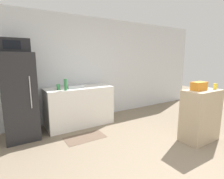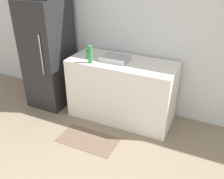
{
  "view_description": "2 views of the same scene",
  "coord_description": "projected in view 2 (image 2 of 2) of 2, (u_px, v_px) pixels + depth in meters",
  "views": [
    {
      "loc": [
        -1.76,
        -1.1,
        1.58
      ],
      "look_at": [
        0.24,
        2.11,
        0.9
      ],
      "focal_mm": 28.0,
      "sensor_mm": 36.0,
      "label": 1
    },
    {
      "loc": [
        0.94,
        -0.29,
        2.2
      ],
      "look_at": [
        -0.09,
        1.91,
        0.9
      ],
      "focal_mm": 40.0,
      "sensor_mm": 36.0,
      "label": 2
    }
  ],
  "objects": [
    {
      "name": "wall_back",
      "position": [
        154.0,
        29.0,
        3.49
      ],
      "size": [
        8.0,
        0.06,
        2.6
      ],
      "primitive_type": "cube",
      "color": "silver",
      "rests_on": "ground_plane"
    },
    {
      "name": "kitchen_rug",
      "position": [
        88.0,
        140.0,
        3.38
      ],
      "size": [
        0.8,
        0.43,
        0.01
      ],
      "primitive_type": "cube",
      "color": "brown",
      "rests_on": "ground_plane"
    },
    {
      "name": "sink_basin",
      "position": [
        115.0,
        59.0,
        3.48
      ],
      "size": [
        0.37,
        0.28,
        0.06
      ],
      "primitive_type": "cube",
      "color": "#9EA3A8",
      "rests_on": "counter"
    },
    {
      "name": "counter",
      "position": [
        122.0,
        90.0,
        3.69
      ],
      "size": [
        1.53,
        0.66,
        0.91
      ],
      "primitive_type": "cube",
      "color": "silver",
      "rests_on": "ground_plane"
    },
    {
      "name": "bottle_tall",
      "position": [
        90.0,
        54.0,
        3.37
      ],
      "size": [
        0.06,
        0.06,
        0.24
      ],
      "primitive_type": "cylinder",
      "color": "#2D7F42",
      "rests_on": "counter"
    },
    {
      "name": "bottle_short",
      "position": [
        89.0,
        54.0,
        3.55
      ],
      "size": [
        0.07,
        0.07,
        0.12
      ],
      "primitive_type": "cylinder",
      "color": "#2D7F42",
      "rests_on": "counter"
    },
    {
      "name": "refrigerator",
      "position": [
        49.0,
        54.0,
        3.92
      ],
      "size": [
        0.59,
        0.7,
        1.68
      ],
      "color": "#232326",
      "rests_on": "ground_plane"
    }
  ]
}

